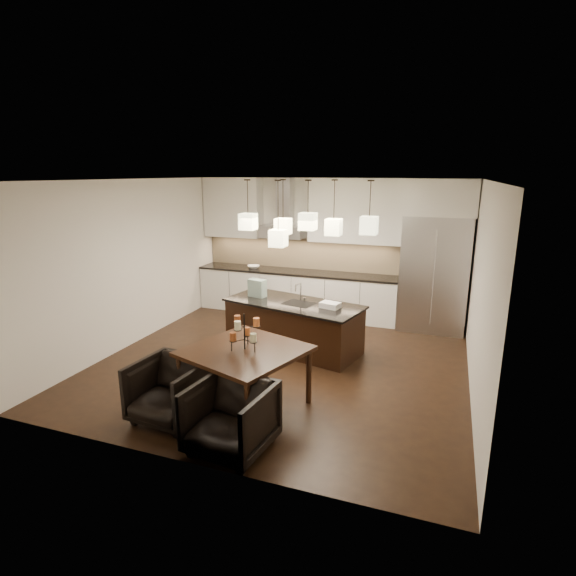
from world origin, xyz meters
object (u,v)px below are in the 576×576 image
(refrigerator, at_px, (434,274))
(armchair_right, at_px, (230,418))
(dining_table, at_px, (246,378))
(island_body, at_px, (293,327))
(armchair_left, at_px, (170,391))

(refrigerator, distance_m, armchair_right, 5.16)
(refrigerator, xyz_separation_m, armchair_right, (-1.81, -4.78, -0.70))
(dining_table, distance_m, armchair_right, 0.94)
(island_body, xyz_separation_m, armchair_left, (-0.65, -2.63, -0.02))
(dining_table, bearing_deg, refrigerator, 80.33)
(dining_table, bearing_deg, armchair_left, -122.93)
(island_body, height_order, armchair_right, island_body)
(dining_table, height_order, armchair_left, dining_table)
(island_body, bearing_deg, armchair_right, -70.54)
(dining_table, relative_size, armchair_right, 1.56)
(island_body, xyz_separation_m, armchair_right, (0.32, -2.95, -0.01))
(armchair_left, xyz_separation_m, armchair_right, (0.97, -0.32, 0.00))
(armchair_left, bearing_deg, refrigerator, 63.03)
(island_body, distance_m, armchair_left, 2.71)
(island_body, height_order, dining_table, same)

